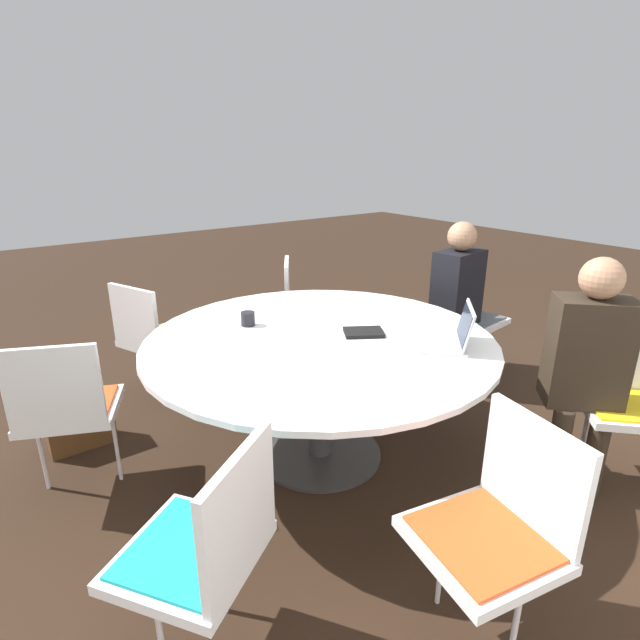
{
  "coord_description": "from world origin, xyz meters",
  "views": [
    {
      "loc": [
        1.47,
        1.99,
        1.7
      ],
      "look_at": [
        0.0,
        0.0,
        0.83
      ],
      "focal_mm": 28.0,
      "sensor_mm": 36.0,
      "label": 1
    }
  ],
  "objects_px": {
    "chair_0": "(625,390)",
    "person_0": "(588,359)",
    "spiral_notebook": "(364,332)",
    "chair_3": "(153,333)",
    "person_1": "(459,293)",
    "chair_4": "(66,403)",
    "chair_6": "(499,520)",
    "chair_1": "(464,309)",
    "laptop": "(451,336)",
    "chair_5": "(206,542)",
    "chair_2": "(304,304)",
    "coffee_cup": "(248,319)",
    "handbag": "(80,425)"
  },
  "relations": [
    {
      "from": "chair_6",
      "to": "chair_1",
      "type": "bearing_deg",
      "value": -37.39
    },
    {
      "from": "chair_4",
      "to": "coffee_cup",
      "type": "height_order",
      "value": "chair_4"
    },
    {
      "from": "chair_3",
      "to": "handbag",
      "type": "height_order",
      "value": "chair_3"
    },
    {
      "from": "chair_0",
      "to": "laptop",
      "type": "bearing_deg",
      "value": 4.3
    },
    {
      "from": "chair_2",
      "to": "chair_3",
      "type": "relative_size",
      "value": 1.0
    },
    {
      "from": "chair_6",
      "to": "coffee_cup",
      "type": "bearing_deg",
      "value": 12.42
    },
    {
      "from": "chair_2",
      "to": "person_0",
      "type": "relative_size",
      "value": 0.71
    },
    {
      "from": "chair_0",
      "to": "chair_4",
      "type": "distance_m",
      "value": 2.81
    },
    {
      "from": "chair_5",
      "to": "chair_0",
      "type": "bearing_deg",
      "value": -42.32
    },
    {
      "from": "chair_6",
      "to": "person_1",
      "type": "height_order",
      "value": "person_1"
    },
    {
      "from": "chair_5",
      "to": "laptop",
      "type": "bearing_deg",
      "value": -23.27
    },
    {
      "from": "chair_0",
      "to": "chair_2",
      "type": "bearing_deg",
      "value": -31.4
    },
    {
      "from": "chair_1",
      "to": "chair_6",
      "type": "bearing_deg",
      "value": 34.14
    },
    {
      "from": "chair_0",
      "to": "spiral_notebook",
      "type": "distance_m",
      "value": 1.37
    },
    {
      "from": "chair_4",
      "to": "chair_5",
      "type": "height_order",
      "value": "same"
    },
    {
      "from": "chair_4",
      "to": "laptop",
      "type": "distance_m",
      "value": 1.93
    },
    {
      "from": "handbag",
      "to": "chair_0",
      "type": "bearing_deg",
      "value": 138.1
    },
    {
      "from": "chair_6",
      "to": "spiral_notebook",
      "type": "xyz_separation_m",
      "value": [
        -0.41,
        -1.17,
        0.22
      ]
    },
    {
      "from": "chair_6",
      "to": "chair_3",
      "type": "bearing_deg",
      "value": 19.4
    },
    {
      "from": "chair_1",
      "to": "laptop",
      "type": "distance_m",
      "value": 1.34
    },
    {
      "from": "spiral_notebook",
      "to": "coffee_cup",
      "type": "height_order",
      "value": "coffee_cup"
    },
    {
      "from": "chair_1",
      "to": "laptop",
      "type": "bearing_deg",
      "value": 27.5
    },
    {
      "from": "chair_2",
      "to": "person_1",
      "type": "distance_m",
      "value": 1.19
    },
    {
      "from": "spiral_notebook",
      "to": "chair_6",
      "type": "bearing_deg",
      "value": 70.57
    },
    {
      "from": "chair_4",
      "to": "chair_6",
      "type": "xyz_separation_m",
      "value": [
        -1.0,
        1.73,
        0.0
      ]
    },
    {
      "from": "coffee_cup",
      "to": "spiral_notebook",
      "type": "bearing_deg",
      "value": 131.39
    },
    {
      "from": "chair_6",
      "to": "spiral_notebook",
      "type": "distance_m",
      "value": 1.26
    },
    {
      "from": "person_0",
      "to": "spiral_notebook",
      "type": "height_order",
      "value": "person_0"
    },
    {
      "from": "chair_2",
      "to": "handbag",
      "type": "distance_m",
      "value": 1.79
    },
    {
      "from": "chair_0",
      "to": "person_0",
      "type": "distance_m",
      "value": 0.32
    },
    {
      "from": "chair_5",
      "to": "coffee_cup",
      "type": "distance_m",
      "value": 1.44
    },
    {
      "from": "person_0",
      "to": "coffee_cup",
      "type": "bearing_deg",
      "value": -4.51
    },
    {
      "from": "coffee_cup",
      "to": "laptop",
      "type": "bearing_deg",
      "value": 127.84
    },
    {
      "from": "chair_5",
      "to": "person_1",
      "type": "relative_size",
      "value": 0.71
    },
    {
      "from": "chair_6",
      "to": "person_0",
      "type": "distance_m",
      "value": 1.16
    },
    {
      "from": "chair_3",
      "to": "person_1",
      "type": "xyz_separation_m",
      "value": [
        -1.85,
        1.02,
        0.19
      ]
    },
    {
      "from": "chair_1",
      "to": "person_0",
      "type": "height_order",
      "value": "person_0"
    },
    {
      "from": "chair_5",
      "to": "laptop",
      "type": "xyz_separation_m",
      "value": [
        -1.49,
        -0.29,
        0.27
      ]
    },
    {
      "from": "chair_5",
      "to": "person_0",
      "type": "xyz_separation_m",
      "value": [
        -1.94,
        0.2,
        0.19
      ]
    },
    {
      "from": "person_0",
      "to": "chair_0",
      "type": "bearing_deg",
      "value": -160.95
    },
    {
      "from": "chair_1",
      "to": "chair_5",
      "type": "xyz_separation_m",
      "value": [
        2.57,
        1.03,
        0.0
      ]
    },
    {
      "from": "chair_6",
      "to": "person_1",
      "type": "relative_size",
      "value": 0.71
    },
    {
      "from": "chair_1",
      "to": "chair_2",
      "type": "height_order",
      "value": "same"
    },
    {
      "from": "coffee_cup",
      "to": "handbag",
      "type": "bearing_deg",
      "value": -30.94
    },
    {
      "from": "chair_3",
      "to": "chair_0",
      "type": "bearing_deg",
      "value": 15.43
    },
    {
      "from": "chair_3",
      "to": "person_1",
      "type": "height_order",
      "value": "person_1"
    },
    {
      "from": "chair_0",
      "to": "chair_6",
      "type": "distance_m",
      "value": 1.35
    },
    {
      "from": "chair_5",
      "to": "person_1",
      "type": "xyz_separation_m",
      "value": [
        -2.35,
        -0.92,
        0.19
      ]
    },
    {
      "from": "chair_3",
      "to": "person_1",
      "type": "distance_m",
      "value": 2.12
    },
    {
      "from": "spiral_notebook",
      "to": "chair_3",
      "type": "bearing_deg",
      "value": -59.36
    }
  ]
}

